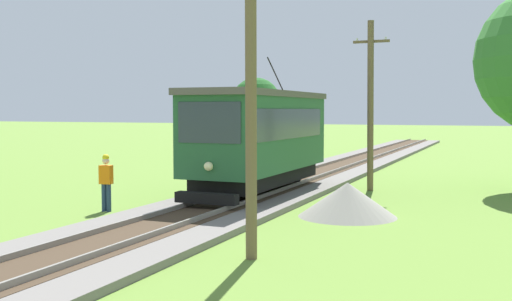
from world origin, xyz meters
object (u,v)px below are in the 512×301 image
(utility_pole_mid, at_px, (370,104))
(track_worker, at_px, (106,180))
(red_tram, at_px, (259,136))
(utility_pole_near_tram, at_px, (251,61))
(gravel_pile, at_px, (347,200))
(tree_left_far, at_px, (256,103))

(utility_pole_mid, height_order, track_worker, utility_pole_mid)
(utility_pole_mid, bearing_deg, red_tram, -137.51)
(red_tram, height_order, utility_pole_near_tram, utility_pole_near_tram)
(gravel_pile, bearing_deg, track_worker, -164.62)
(utility_pole_near_tram, bearing_deg, tree_left_far, 112.40)
(red_tram, bearing_deg, track_worker, -123.00)
(track_worker, bearing_deg, tree_left_far, 4.60)
(tree_left_far, bearing_deg, utility_pole_mid, -54.59)
(utility_pole_near_tram, height_order, utility_pole_mid, utility_pole_near_tram)
(utility_pole_near_tram, distance_m, utility_pole_mid, 11.80)
(track_worker, relative_size, tree_left_far, 0.33)
(gravel_pile, bearing_deg, utility_pole_mid, 95.89)
(red_tram, height_order, gravel_pile, red_tram)
(utility_pole_mid, distance_m, tree_left_far, 19.93)
(utility_pole_near_tram, distance_m, tree_left_far, 30.31)
(track_worker, height_order, tree_left_far, tree_left_far)
(red_tram, xyz_separation_m, utility_pole_near_tram, (3.37, -8.69, 1.95))
(red_tram, xyz_separation_m, tree_left_far, (-8.18, 19.33, 1.48))
(utility_pole_mid, height_order, tree_left_far, utility_pole_mid)
(gravel_pile, bearing_deg, red_tram, 144.14)
(utility_pole_near_tram, height_order, track_worker, utility_pole_near_tram)
(red_tram, relative_size, track_worker, 4.79)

